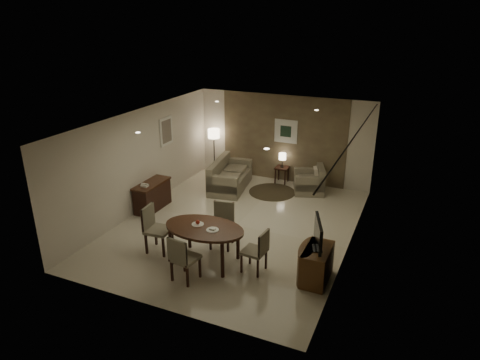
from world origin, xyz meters
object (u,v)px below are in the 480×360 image
at_px(chair_near, 185,257).
at_px(armchair, 309,179).
at_px(side_table, 282,175).
at_px(chair_far, 221,226).
at_px(console_desk, 152,196).
at_px(tv_cabinet, 317,264).
at_px(floor_lamp, 214,151).
at_px(chair_right, 254,251).
at_px(chair_left, 159,230).
at_px(sofa, 230,175).
at_px(dining_table, 205,244).

height_order(chair_near, armchair, chair_near).
bearing_deg(side_table, chair_far, -89.79).
height_order(console_desk, chair_near, chair_near).
height_order(tv_cabinet, chair_near, chair_near).
xyz_separation_m(chair_far, floor_lamp, (-2.34, 4.26, 0.24)).
bearing_deg(chair_right, side_table, -162.44).
bearing_deg(side_table, chair_left, -102.97).
relative_size(chair_far, chair_left, 0.96).
height_order(chair_far, armchair, chair_far).
bearing_deg(sofa, dining_table, -171.27).
xyz_separation_m(dining_table, side_table, (0.03, 5.04, -0.15)).
height_order(console_desk, sofa, sofa).
bearing_deg(dining_table, armchair, 77.69).
bearing_deg(chair_near, sofa, -67.23).
bearing_deg(dining_table, chair_near, -92.96).
bearing_deg(tv_cabinet, chair_left, -175.05).
distance_m(chair_left, side_table, 5.19).
relative_size(dining_table, side_table, 3.44).
bearing_deg(chair_right, sofa, -143.42).
distance_m(chair_near, side_table, 5.77).
bearing_deg(chair_near, console_desk, -36.77).
bearing_deg(chair_right, chair_left, -81.78).
relative_size(chair_far, floor_lamp, 0.68).
distance_m(console_desk, chair_left, 2.30).
bearing_deg(sofa, armchair, -82.51).
relative_size(sofa, armchair, 2.08).
distance_m(tv_cabinet, dining_table, 2.36).
relative_size(tv_cabinet, sofa, 0.49).
bearing_deg(chair_left, armchair, -29.50).
xyz_separation_m(console_desk, tv_cabinet, (4.89, -1.50, -0.03)).
height_order(chair_left, floor_lamp, floor_lamp).
xyz_separation_m(sofa, side_table, (1.28, 1.07, -0.18)).
xyz_separation_m(chair_near, floor_lamp, (-2.26, 5.71, 0.25)).
relative_size(console_desk, floor_lamp, 0.81).
xyz_separation_m(side_table, floor_lamp, (-2.33, -0.06, 0.49)).
relative_size(sofa, floor_lamp, 1.24).
bearing_deg(tv_cabinet, chair_near, -156.82).
bearing_deg(chair_far, sofa, 101.28).
bearing_deg(armchair, chair_right, -18.62).
bearing_deg(dining_table, chair_left, -179.22).
distance_m(chair_left, armchair, 5.11).
bearing_deg(floor_lamp, chair_left, -76.86).
distance_m(dining_table, armchair, 4.73).
bearing_deg(floor_lamp, tv_cabinet, -45.33).
distance_m(chair_right, sofa, 4.52).
bearing_deg(chair_right, floor_lamp, -139.80).
relative_size(chair_near, sofa, 0.53).
height_order(chair_near, chair_far, chair_far).
distance_m(console_desk, floor_lamp, 3.22).
bearing_deg(floor_lamp, chair_right, -55.32).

